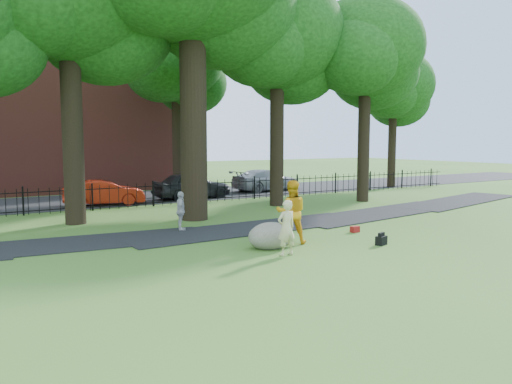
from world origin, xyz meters
TOP-DOWN VIEW (x-y plane):
  - ground at (0.00, 0.00)m, footprint 120.00×120.00m
  - footpath at (1.00, 3.90)m, footprint 36.07×3.85m
  - street at (0.00, 16.00)m, footprint 80.00×7.00m
  - iron_fence at (0.00, 12.00)m, footprint 44.00×0.04m
  - brick_building at (-4.00, 24.00)m, footprint 18.00×8.00m
  - tree_row at (0.52, 8.40)m, footprint 26.82×7.96m
  - woman at (-0.50, -0.42)m, footprint 0.60×0.40m
  - man at (0.62, 0.90)m, footprint 1.25×1.19m
  - pedestrian at (-1.53, 4.85)m, footprint 0.62×0.93m
  - boulder at (-0.34, 0.65)m, footprint 1.77×1.57m
  - backpack at (2.91, -0.83)m, footprint 0.44×0.34m
  - red_bag at (3.72, 1.26)m, footprint 0.33×0.22m
  - red_sedan at (-2.05, 13.55)m, footprint 4.16×2.03m
  - grey_car at (3.05, 14.03)m, footprint 4.56×2.04m
  - silver_car at (9.06, 15.50)m, footprint 5.06×2.51m

SIDE VIEW (x-z plane):
  - ground at x=0.00m, z-range 0.00..0.00m
  - footpath at x=1.00m, z-range -0.01..0.01m
  - street at x=0.00m, z-range -0.01..0.01m
  - red_bag at x=3.72m, z-range 0.00..0.22m
  - backpack at x=2.91m, z-range 0.00..0.29m
  - boulder at x=-0.34m, z-range 0.00..0.86m
  - iron_fence at x=0.00m, z-range 0.00..1.20m
  - red_sedan at x=-2.05m, z-range 0.00..1.31m
  - silver_car at x=9.06m, z-range 0.00..1.41m
  - pedestrian at x=-1.53m, z-range 0.00..1.46m
  - grey_car at x=3.05m, z-range 0.00..1.52m
  - woman at x=-0.50m, z-range 0.00..1.62m
  - man at x=0.62m, z-range 0.00..2.04m
  - brick_building at x=-4.00m, z-range 0.00..12.00m
  - tree_row at x=0.52m, z-range 1.94..14.36m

